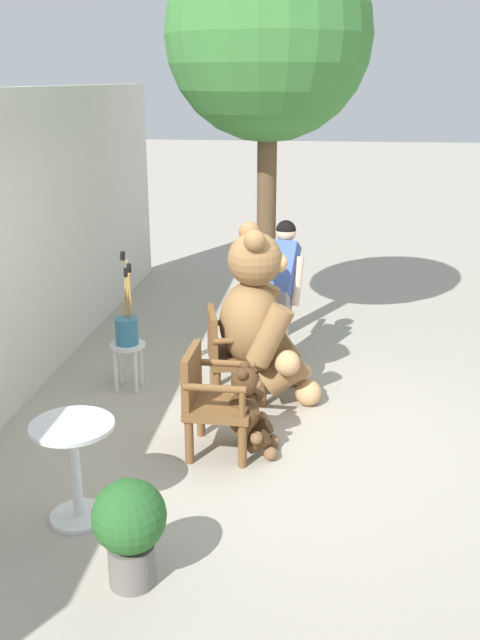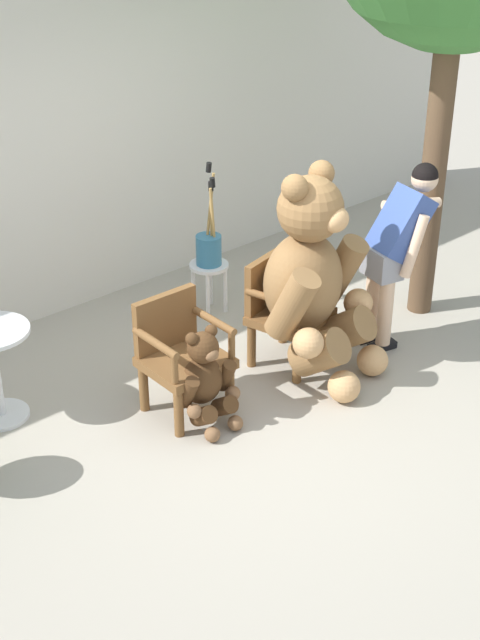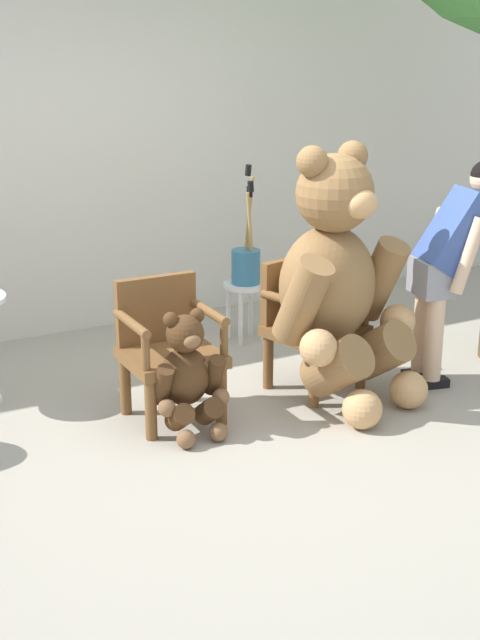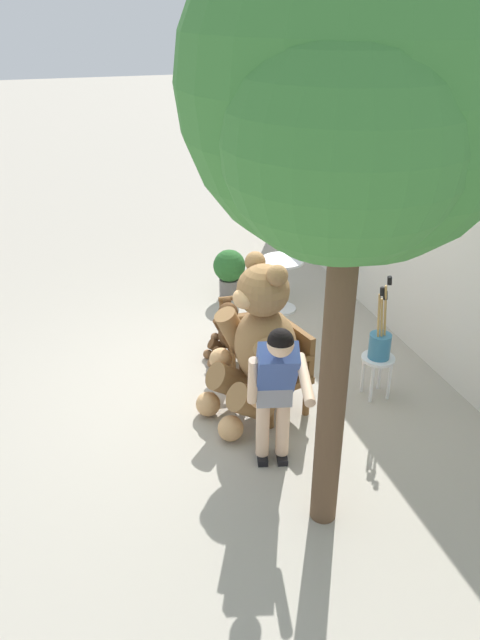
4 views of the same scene
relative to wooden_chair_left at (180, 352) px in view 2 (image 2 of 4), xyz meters
The scene contains 9 objects.
ground_plane 0.82m from the wooden_chair_left, 39.99° to the right, with size 60.00×60.00×0.00m, color #A8A091.
back_wall 2.24m from the wooden_chair_left, 75.16° to the left, with size 10.00×0.16×2.80m, color silver.
wooden_chair_left is the anchor object (origin of this frame).
wooden_chair_right 1.03m from the wooden_chair_left, ahead, with size 0.67×0.64×0.86m.
teddy_bear_large 1.15m from the wooden_chair_left, 14.14° to the right, with size 1.03×1.03×1.65m.
teddy_bear_small 0.30m from the wooden_chair_left, 90.41° to the right, with size 0.45×0.43×0.76m.
person_visitor 1.97m from the wooden_chair_left, 11.44° to the right, with size 0.86×0.48×1.50m.
white_stool 1.50m from the wooden_chair_left, 42.29° to the left, with size 0.34×0.34×0.46m.
brush_bucket 1.51m from the wooden_chair_left, 42.18° to the left, with size 0.22×0.22×0.90m.
Camera 2 is at (-3.82, -3.92, 3.70)m, focal length 50.00 mm.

